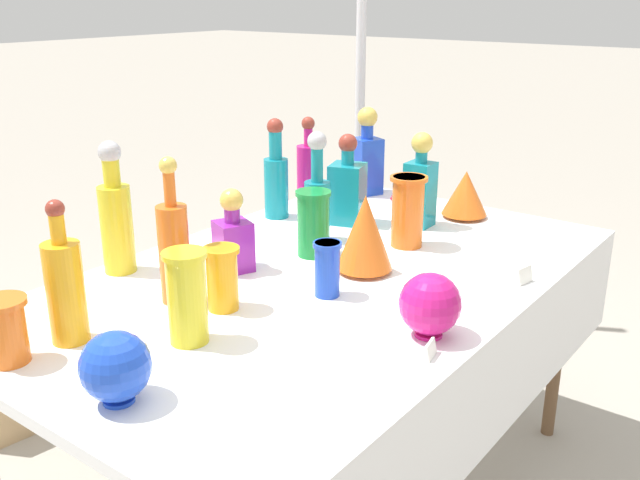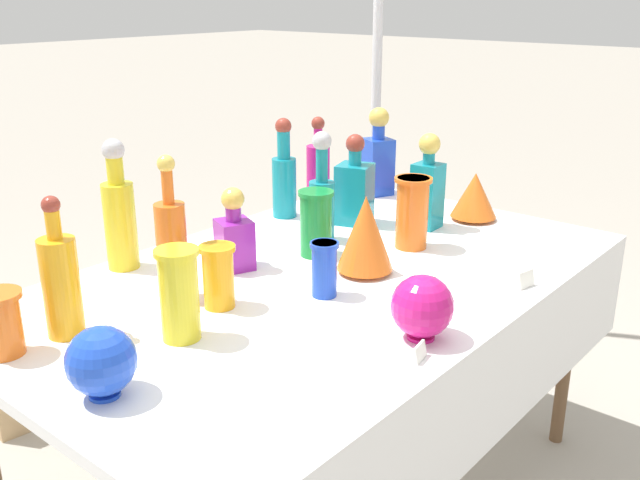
{
  "view_description": "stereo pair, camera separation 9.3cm",
  "coord_description": "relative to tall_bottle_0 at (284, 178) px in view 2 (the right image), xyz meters",
  "views": [
    {
      "loc": [
        -1.45,
        -1.1,
        1.5
      ],
      "look_at": [
        0.0,
        0.0,
        0.86
      ],
      "focal_mm": 40.0,
      "sensor_mm": 36.0,
      "label": 1
    },
    {
      "loc": [
        -1.4,
        -1.17,
        1.5
      ],
      "look_at": [
        0.0,
        0.0,
        0.86
      ],
      "focal_mm": 40.0,
      "sensor_mm": 36.0,
      "label": 2
    }
  ],
  "objects": [
    {
      "name": "price_tag_left",
      "position": [
        -0.05,
        -0.91,
        -0.12
      ],
      "size": [
        0.06,
        0.03,
        0.05
      ],
      "primitive_type": "cube",
      "rotation": [
        -0.21,
        0.0,
        -0.2
      ],
      "color": "white",
      "rests_on": "display_table"
    },
    {
      "name": "tall_bottle_4",
      "position": [
        -0.65,
        0.02,
        0.02
      ],
      "size": [
        0.09,
        0.09,
        0.37
      ],
      "color": "yellow",
      "rests_on": "display_table"
    },
    {
      "name": "display_table",
      "position": [
        -0.33,
        -0.48,
        -0.2
      ],
      "size": [
        1.76,
        1.07,
        0.76
      ],
      "color": "white",
      "rests_on": "ground"
    },
    {
      "name": "slender_vase_4",
      "position": [
        -0.44,
        -0.54,
        -0.06
      ],
      "size": [
        0.07,
        0.07,
        0.14
      ],
      "color": "blue",
      "rests_on": "display_table"
    },
    {
      "name": "slender_vase_2",
      "position": [
        -0.22,
        -0.33,
        -0.03
      ],
      "size": [
        0.1,
        0.1,
        0.2
      ],
      "color": "#198C38",
      "rests_on": "display_table"
    },
    {
      "name": "square_decanter_3",
      "position": [
        0.21,
        -0.44,
        0.0
      ],
      "size": [
        0.09,
        0.09,
        0.31
      ],
      "color": "teal",
      "rests_on": "display_table"
    },
    {
      "name": "tall_bottle_1",
      "position": [
        0.19,
        0.01,
        -0.01
      ],
      "size": [
        0.08,
        0.08,
        0.32
      ],
      "color": "#C61972",
      "rests_on": "display_table"
    },
    {
      "name": "round_bowl_1",
      "position": [
        -1.08,
        -0.52,
        -0.06
      ],
      "size": [
        0.14,
        0.14,
        0.14
      ],
      "color": "blue",
      "rests_on": "display_table"
    },
    {
      "name": "round_bowl_0",
      "position": [
        -0.48,
        -0.86,
        -0.06
      ],
      "size": [
        0.14,
        0.14,
        0.15
      ],
      "color": "#C61972",
      "rests_on": "display_table"
    },
    {
      "name": "tall_bottle_0",
      "position": [
        0.0,
        0.0,
        0.0
      ],
      "size": [
        0.08,
        0.08,
        0.34
      ],
      "color": "teal",
      "rests_on": "display_table"
    },
    {
      "name": "cardboard_box_behind_left",
      "position": [
        -0.52,
        0.74,
        -0.75
      ],
      "size": [
        0.6,
        0.43,
        0.37
      ],
      "color": "tan",
      "rests_on": "ground"
    },
    {
      "name": "slender_vase_3",
      "position": [
        0.01,
        -0.51,
        -0.02
      ],
      "size": [
        0.11,
        0.11,
        0.22
      ],
      "color": "orange",
      "rests_on": "display_table"
    },
    {
      "name": "canopy_pole",
      "position": [
        0.89,
        0.26,
        0.07
      ],
      "size": [
        0.18,
        0.18,
        2.45
      ],
      "color": "silver",
      "rests_on": "ground"
    },
    {
      "name": "slender_vase_5",
      "position": [
        -0.66,
        -0.39,
        -0.05
      ],
      "size": [
        0.09,
        0.09,
        0.16
      ],
      "color": "orange",
      "rests_on": "display_table"
    },
    {
      "name": "square_decanter_0",
      "position": [
        0.44,
        -0.08,
        0.01
      ],
      "size": [
        0.13,
        0.13,
        0.33
      ],
      "color": "blue",
      "rests_on": "display_table"
    },
    {
      "name": "square_decanter_2",
      "position": [
        0.1,
        -0.23,
        -0.02
      ],
      "size": [
        0.14,
        0.14,
        0.3
      ],
      "color": "teal",
      "rests_on": "display_table"
    },
    {
      "name": "price_tag_center",
      "position": [
        -0.57,
        -0.91,
        -0.12
      ],
      "size": [
        0.06,
        0.02,
        0.04
      ],
      "primitive_type": "cube",
      "rotation": [
        -0.21,
        0.0,
        0.2
      ],
      "color": "white",
      "rests_on": "display_table"
    },
    {
      "name": "fluted_vase_1",
      "position": [
        0.43,
        -0.27,
        -0.06
      ],
      "size": [
        0.14,
        0.14,
        0.16
      ],
      "color": "red",
      "rests_on": "display_table"
    },
    {
      "name": "tall_bottle_3",
      "position": [
        -0.69,
        -0.26,
        0.01
      ],
      "size": [
        0.08,
        0.08,
        0.37
      ],
      "color": "orange",
      "rests_on": "display_table"
    },
    {
      "name": "tall_bottle_5",
      "position": [
        -0.98,
        -0.23,
        -0.01
      ],
      "size": [
        0.08,
        0.08,
        0.33
      ],
      "color": "orange",
      "rests_on": "display_table"
    },
    {
      "name": "fluted_vase_2",
      "position": [
        -0.24,
        -0.53,
        -0.02
      ],
      "size": [
        0.16,
        0.16,
        0.22
      ],
      "color": "orange",
      "rests_on": "display_table"
    },
    {
      "name": "square_decanter_1",
      "position": [
        -0.45,
        -0.23,
        -0.04
      ],
      "size": [
        0.12,
        0.12,
        0.24
      ],
      "color": "purple",
      "rests_on": "display_table"
    },
    {
      "name": "slender_vase_1",
      "position": [
        -1.12,
        -0.21,
        -0.06
      ],
      "size": [
        0.1,
        0.1,
        0.14
      ],
      "color": "orange",
      "rests_on": "display_table"
    },
    {
      "name": "slender_vase_0",
      "position": [
        -0.83,
        -0.45,
        -0.02
      ],
      "size": [
        0.1,
        0.1,
        0.21
      ],
      "color": "yellow",
      "rests_on": "display_table"
    },
    {
      "name": "tall_bottle_2",
      "position": [
        -0.11,
        -0.26,
        -0.0
      ],
      "size": [
        0.08,
        0.08,
        0.34
      ],
      "color": "teal",
      "rests_on": "display_table"
    },
    {
      "name": "fluted_vase_0",
      "position": [
        0.39,
        -0.52,
        -0.05
      ],
      "size": [
        0.16,
        0.16,
        0.16
      ],
      "color": "orange",
      "rests_on": "display_table"
    }
  ]
}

